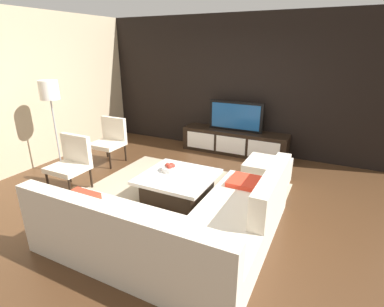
{
  "coord_description": "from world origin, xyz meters",
  "views": [
    {
      "loc": [
        1.87,
        -3.37,
        2.18
      ],
      "look_at": [
        -0.07,
        0.52,
        0.59
      ],
      "focal_mm": 27.57,
      "sensor_mm": 36.0,
      "label": 1
    }
  ],
  "objects_px": {
    "fruit_bowl": "(171,168)",
    "sectional_couch": "(181,226)",
    "floor_lamp": "(50,96)",
    "accent_chair_far": "(110,138)",
    "media_console": "(234,142)",
    "television": "(236,116)",
    "ottoman": "(267,173)",
    "accent_chair_near": "(72,160)",
    "coffee_table": "(178,186)"
  },
  "relations": [
    {
      "from": "television",
      "to": "ottoman",
      "type": "distance_m",
      "value": 1.66
    },
    {
      "from": "coffee_table",
      "to": "floor_lamp",
      "type": "height_order",
      "value": "floor_lamp"
    },
    {
      "from": "accent_chair_far",
      "to": "sectional_couch",
      "type": "bearing_deg",
      "value": -24.66
    },
    {
      "from": "ottoman",
      "to": "coffee_table",
      "type": "bearing_deg",
      "value": -134.58
    },
    {
      "from": "media_console",
      "to": "sectional_couch",
      "type": "distance_m",
      "value": 3.34
    },
    {
      "from": "sectional_couch",
      "to": "floor_lamp",
      "type": "distance_m",
      "value": 3.37
    },
    {
      "from": "fruit_bowl",
      "to": "sectional_couch",
      "type": "bearing_deg",
      "value": -54.56
    },
    {
      "from": "coffee_table",
      "to": "accent_chair_far",
      "type": "bearing_deg",
      "value": 158.58
    },
    {
      "from": "sectional_couch",
      "to": "fruit_bowl",
      "type": "relative_size",
      "value": 8.65
    },
    {
      "from": "media_console",
      "to": "accent_chair_near",
      "type": "bearing_deg",
      "value": -122.88
    },
    {
      "from": "sectional_couch",
      "to": "ottoman",
      "type": "bearing_deg",
      "value": 77.26
    },
    {
      "from": "ottoman",
      "to": "fruit_bowl",
      "type": "height_order",
      "value": "fruit_bowl"
    },
    {
      "from": "sectional_couch",
      "to": "floor_lamp",
      "type": "xyz_separation_m",
      "value": [
        -3.04,
        0.96,
        1.1
      ]
    },
    {
      "from": "television",
      "to": "floor_lamp",
      "type": "distance_m",
      "value": 3.5
    },
    {
      "from": "fruit_bowl",
      "to": "accent_chair_far",
      "type": "height_order",
      "value": "accent_chair_far"
    },
    {
      "from": "accent_chair_near",
      "to": "ottoman",
      "type": "relative_size",
      "value": 1.24
    },
    {
      "from": "television",
      "to": "ottoman",
      "type": "xyz_separation_m",
      "value": [
        0.98,
        -1.2,
        -0.61
      ]
    },
    {
      "from": "television",
      "to": "floor_lamp",
      "type": "xyz_separation_m",
      "value": [
        -2.53,
        -2.35,
        0.57
      ]
    },
    {
      "from": "sectional_couch",
      "to": "coffee_table",
      "type": "bearing_deg",
      "value": 121.04
    },
    {
      "from": "media_console",
      "to": "sectional_couch",
      "type": "bearing_deg",
      "value": -81.29
    },
    {
      "from": "sectional_couch",
      "to": "ottoman",
      "type": "xyz_separation_m",
      "value": [
        0.48,
        2.11,
        -0.08
      ]
    },
    {
      "from": "media_console",
      "to": "ottoman",
      "type": "height_order",
      "value": "media_console"
    },
    {
      "from": "media_console",
      "to": "television",
      "type": "relative_size",
      "value": 1.94
    },
    {
      "from": "media_console",
      "to": "fruit_bowl",
      "type": "xyz_separation_m",
      "value": [
        -0.28,
        -2.2,
        0.18
      ]
    },
    {
      "from": "accent_chair_near",
      "to": "ottoman",
      "type": "height_order",
      "value": "accent_chair_near"
    },
    {
      "from": "television",
      "to": "fruit_bowl",
      "type": "height_order",
      "value": "television"
    },
    {
      "from": "fruit_bowl",
      "to": "accent_chair_far",
      "type": "relative_size",
      "value": 0.32
    },
    {
      "from": "sectional_couch",
      "to": "floor_lamp",
      "type": "relative_size",
      "value": 1.47
    },
    {
      "from": "ottoman",
      "to": "accent_chair_near",
      "type": "bearing_deg",
      "value": -150.78
    },
    {
      "from": "coffee_table",
      "to": "accent_chair_far",
      "type": "xyz_separation_m",
      "value": [
        -1.93,
        0.76,
        0.29
      ]
    },
    {
      "from": "floor_lamp",
      "to": "accent_chair_far",
      "type": "height_order",
      "value": "floor_lamp"
    },
    {
      "from": "floor_lamp",
      "to": "accent_chair_far",
      "type": "bearing_deg",
      "value": 58.32
    },
    {
      "from": "floor_lamp",
      "to": "fruit_bowl",
      "type": "xyz_separation_m",
      "value": [
        2.25,
        0.15,
        -0.95
      ]
    },
    {
      "from": "media_console",
      "to": "coffee_table",
      "type": "bearing_deg",
      "value": -92.49
    },
    {
      "from": "media_console",
      "to": "fruit_bowl",
      "type": "distance_m",
      "value": 2.23
    },
    {
      "from": "media_console",
      "to": "accent_chair_near",
      "type": "distance_m",
      "value": 3.27
    },
    {
      "from": "coffee_table",
      "to": "fruit_bowl",
      "type": "relative_size",
      "value": 3.74
    },
    {
      "from": "sectional_couch",
      "to": "accent_chair_near",
      "type": "xyz_separation_m",
      "value": [
        -2.28,
        0.57,
        0.21
      ]
    },
    {
      "from": "accent_chair_near",
      "to": "media_console",
      "type": "bearing_deg",
      "value": 56.02
    },
    {
      "from": "sectional_couch",
      "to": "accent_chair_far",
      "type": "bearing_deg",
      "value": 145.19
    },
    {
      "from": "coffee_table",
      "to": "ottoman",
      "type": "bearing_deg",
      "value": 45.42
    },
    {
      "from": "floor_lamp",
      "to": "fruit_bowl",
      "type": "distance_m",
      "value": 2.45
    },
    {
      "from": "floor_lamp",
      "to": "accent_chair_far",
      "type": "relative_size",
      "value": 1.89
    },
    {
      "from": "floor_lamp",
      "to": "accent_chair_far",
      "type": "distance_m",
      "value": 1.31
    },
    {
      "from": "television",
      "to": "ottoman",
      "type": "relative_size",
      "value": 1.64
    },
    {
      "from": "media_console",
      "to": "television",
      "type": "height_order",
      "value": "television"
    },
    {
      "from": "fruit_bowl",
      "to": "accent_chair_far",
      "type": "distance_m",
      "value": 1.88
    },
    {
      "from": "floor_lamp",
      "to": "ottoman",
      "type": "relative_size",
      "value": 2.35
    },
    {
      "from": "media_console",
      "to": "accent_chair_far",
      "type": "bearing_deg",
      "value": -142.9
    },
    {
      "from": "accent_chair_near",
      "to": "fruit_bowl",
      "type": "bearing_deg",
      "value": 18.72
    }
  ]
}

